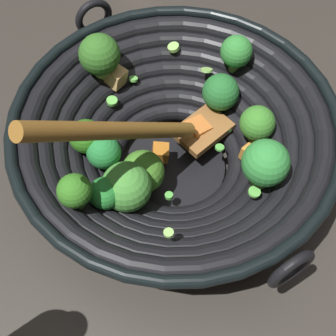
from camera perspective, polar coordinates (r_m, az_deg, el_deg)
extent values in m
plane|color=#332D28|center=(0.63, 0.81, -0.12)|extent=(4.00, 4.00, 0.00)
cylinder|color=black|center=(0.63, 0.82, 0.11)|extent=(0.13, 0.13, 0.01)
torus|color=black|center=(0.61, 0.84, 0.94)|extent=(0.19, 0.19, 0.03)
torus|color=black|center=(0.60, 0.85, 1.54)|extent=(0.22, 0.22, 0.03)
torus|color=black|center=(0.59, 0.86, 2.16)|extent=(0.25, 0.25, 0.03)
torus|color=black|center=(0.58, 0.88, 2.80)|extent=(0.28, 0.28, 0.03)
torus|color=black|center=(0.57, 0.89, 3.47)|extent=(0.31, 0.31, 0.03)
torus|color=black|center=(0.56, 0.91, 4.16)|extent=(0.34, 0.34, 0.03)
torus|color=black|center=(0.55, 0.93, 4.87)|extent=(0.37, 0.37, 0.03)
torus|color=black|center=(0.54, 0.94, 5.60)|extent=(0.39, 0.39, 0.01)
torus|color=black|center=(0.67, -8.98, 17.59)|extent=(0.02, 0.05, 0.05)
torus|color=black|center=(0.47, 14.70, -11.79)|extent=(0.02, 0.05, 0.05)
cylinder|color=#8ABE47|center=(0.54, -7.35, -4.30)|extent=(0.02, 0.02, 0.02)
sphere|color=#268231|center=(0.52, -7.65, -3.05)|extent=(0.04, 0.04, 0.04)
cylinder|color=#59A440|center=(0.58, -7.54, 0.66)|extent=(0.02, 0.02, 0.02)
sphere|color=#26823A|center=(0.56, -7.81, 1.96)|extent=(0.04, 0.04, 0.04)
cylinder|color=#7BAC4C|center=(0.55, 11.19, -1.15)|extent=(0.03, 0.03, 0.02)
sphere|color=green|center=(0.52, 11.76, 0.61)|extent=(0.05, 0.05, 0.05)
cylinder|color=#6C9848|center=(0.64, 6.18, 7.58)|extent=(0.02, 0.02, 0.02)
sphere|color=#256E2F|center=(0.62, 6.41, 9.13)|extent=(0.05, 0.05, 0.05)
cylinder|color=#699047|center=(0.56, -4.81, -3.89)|extent=(0.03, 0.03, 0.02)
sphere|color=#49983A|center=(0.53, -5.06, -2.28)|extent=(0.06, 0.06, 0.06)
cylinder|color=#5D963D|center=(0.52, -10.79, -4.16)|extent=(0.02, 0.02, 0.02)
sphere|color=#367E22|center=(0.49, -11.29, -2.74)|extent=(0.04, 0.04, 0.04)
cylinder|color=#5A913E|center=(0.60, 10.42, 4.00)|extent=(0.02, 0.02, 0.01)
sphere|color=#3D872C|center=(0.58, 10.79, 5.37)|extent=(0.04, 0.04, 0.04)
cylinder|color=#7CA243|center=(0.64, 8.01, 12.21)|extent=(0.02, 0.02, 0.02)
sphere|color=#348A37|center=(0.62, 8.30, 13.82)|extent=(0.04, 0.04, 0.04)
cylinder|color=olive|center=(0.59, -2.94, -1.85)|extent=(0.03, 0.03, 0.01)
sphere|color=#478628|center=(0.56, -3.06, -0.44)|extent=(0.05, 0.05, 0.05)
cylinder|color=#59A449|center=(0.59, -9.49, 2.20)|extent=(0.02, 0.02, 0.02)
sphere|color=#2E751A|center=(0.57, -9.89, 3.79)|extent=(0.04, 0.04, 0.04)
cylinder|color=#89B251|center=(0.63, -7.99, 11.67)|extent=(0.03, 0.03, 0.02)
sphere|color=#326A23|center=(0.61, -8.31, 13.46)|extent=(0.05, 0.05, 0.05)
cube|color=orange|center=(0.60, 10.03, 1.75)|extent=(0.03, 0.03, 0.02)
cube|color=#CC8234|center=(0.56, -6.16, -3.20)|extent=(0.04, 0.04, 0.03)
cube|color=orange|center=(0.62, 3.50, 4.50)|extent=(0.03, 0.04, 0.03)
cube|color=#C77023|center=(0.60, -0.94, 1.86)|extent=(0.03, 0.03, 0.02)
cube|color=#ECB66D|center=(0.63, -6.39, 10.95)|extent=(0.03, 0.04, 0.03)
cylinder|color=#6BC651|center=(0.62, -6.80, 8.06)|extent=(0.02, 0.02, 0.01)
cylinder|color=#56B247|center=(0.56, 0.12, -3.38)|extent=(0.01, 0.01, 0.01)
cylinder|color=#99D166|center=(0.63, 4.70, 11.77)|extent=(0.02, 0.02, 0.01)
cylinder|color=#6BC651|center=(0.62, 7.18, 4.79)|extent=(0.01, 0.02, 0.01)
cylinder|color=#6BC651|center=(0.64, -4.21, 10.72)|extent=(0.02, 0.02, 0.01)
cylinder|color=#99D166|center=(0.65, 0.68, 14.43)|extent=(0.02, 0.02, 0.01)
cylinder|color=#56B247|center=(0.59, 6.28, 2.48)|extent=(0.02, 0.02, 0.00)
cylinder|color=#6BC651|center=(0.53, 10.43, -2.88)|extent=(0.01, 0.01, 0.01)
cylinder|color=#6BC651|center=(0.64, -6.31, 11.04)|extent=(0.02, 0.02, 0.01)
cylinder|color=#99D166|center=(0.47, 0.08, -7.87)|extent=(0.01, 0.01, 0.00)
cube|color=brown|center=(0.61, 4.22, 4.65)|extent=(0.07, 0.08, 0.01)
cylinder|color=#976327|center=(0.47, -5.55, 4.53)|extent=(0.10, 0.20, 0.19)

